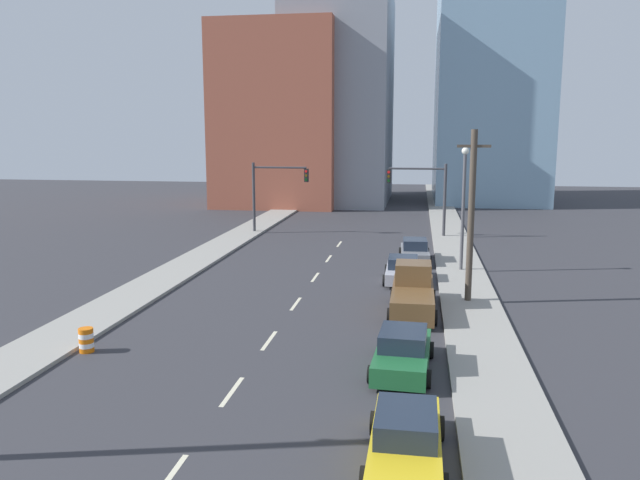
# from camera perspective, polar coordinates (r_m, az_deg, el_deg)

# --- Properties ---
(sidewalk_left) EXTENTS (2.90, 98.37, 0.16)m
(sidewalk_left) POSITION_cam_1_polar(r_m,az_deg,el_deg) (57.34, -5.73, 1.34)
(sidewalk_left) COLOR gray
(sidewalk_left) RESTS_ON ground
(sidewalk_right) EXTENTS (2.90, 98.37, 0.16)m
(sidewalk_right) POSITION_cam_1_polar(r_m,az_deg,el_deg) (55.57, 11.64, 0.92)
(sidewalk_right) COLOR gray
(sidewalk_right) RESTS_ON ground
(lane_stripe_at_8m) EXTENTS (0.16, 2.40, 0.01)m
(lane_stripe_at_8m) POSITION_cam_1_polar(r_m,az_deg,el_deg) (16.74, -13.72, -20.50)
(lane_stripe_at_8m) COLOR beige
(lane_stripe_at_8m) RESTS_ON ground
(lane_stripe_at_13m) EXTENTS (0.16, 2.40, 0.01)m
(lane_stripe_at_13m) POSITION_cam_1_polar(r_m,az_deg,el_deg) (21.24, -8.04, -13.54)
(lane_stripe_at_13m) COLOR beige
(lane_stripe_at_13m) RESTS_ON ground
(lane_stripe_at_18m) EXTENTS (0.16, 2.40, 0.01)m
(lane_stripe_at_18m) POSITION_cam_1_polar(r_m,az_deg,el_deg) (25.91, -4.67, -9.14)
(lane_stripe_at_18m) COLOR beige
(lane_stripe_at_18m) RESTS_ON ground
(lane_stripe_at_24m) EXTENTS (0.16, 2.40, 0.01)m
(lane_stripe_at_24m) POSITION_cam_1_polar(r_m,az_deg,el_deg) (31.19, -2.23, -5.85)
(lane_stripe_at_24m) COLOR beige
(lane_stripe_at_24m) RESTS_ON ground
(lane_stripe_at_30m) EXTENTS (0.16, 2.40, 0.01)m
(lane_stripe_at_30m) POSITION_cam_1_polar(r_m,az_deg,el_deg) (36.83, -0.45, -3.42)
(lane_stripe_at_30m) COLOR beige
(lane_stripe_at_30m) RESTS_ON ground
(lane_stripe_at_35m) EXTENTS (0.16, 2.40, 0.01)m
(lane_stripe_at_35m) POSITION_cam_1_polar(r_m,az_deg,el_deg) (42.25, 0.79, -1.71)
(lane_stripe_at_35m) COLOR beige
(lane_stripe_at_35m) RESTS_ON ground
(lane_stripe_at_41m) EXTENTS (0.16, 2.40, 0.01)m
(lane_stripe_at_41m) POSITION_cam_1_polar(r_m,az_deg,el_deg) (47.87, 1.77, -0.37)
(lane_stripe_at_41m) COLOR beige
(lane_stripe_at_41m) RESTS_ON ground
(building_brick_left) EXTENTS (14.00, 16.00, 20.67)m
(building_brick_left) POSITION_cam_1_polar(r_m,az_deg,el_deg) (76.08, -3.41, 11.15)
(building_brick_left) COLOR #9E513D
(building_brick_left) RESTS_ON ground
(building_office_center) EXTENTS (12.00, 20.00, 25.41)m
(building_office_center) POSITION_cam_1_polar(r_m,az_deg,el_deg) (79.02, 1.97, 12.83)
(building_office_center) COLOR gray
(building_office_center) RESTS_ON ground
(building_glass_right) EXTENTS (13.00, 20.00, 28.07)m
(building_glass_right) POSITION_cam_1_polar(r_m,az_deg,el_deg) (82.95, 15.23, 13.28)
(building_glass_right) COLOR #7A9EB7
(building_glass_right) RESTS_ON ground
(traffic_signal_left) EXTENTS (4.83, 0.35, 5.98)m
(traffic_signal_left) POSITION_cam_1_polar(r_m,az_deg,el_deg) (52.75, -4.59, 4.83)
(traffic_signal_left) COLOR #38383D
(traffic_signal_left) RESTS_ON ground
(traffic_signal_right) EXTENTS (4.83, 0.35, 5.98)m
(traffic_signal_right) POSITION_cam_1_polar(r_m,az_deg,el_deg) (51.31, 9.77, 4.59)
(traffic_signal_right) COLOR #38383D
(traffic_signal_right) RESTS_ON ground
(utility_pole_right_mid) EXTENTS (1.60, 0.32, 8.57)m
(utility_pole_right_mid) POSITION_cam_1_polar(r_m,az_deg,el_deg) (31.30, 13.65, 2.17)
(utility_pole_right_mid) COLOR #473D33
(utility_pole_right_mid) RESTS_ON ground
(traffic_barrel) EXTENTS (0.56, 0.56, 0.95)m
(traffic_barrel) POSITION_cam_1_polar(r_m,az_deg,el_deg) (26.03, -20.59, -8.56)
(traffic_barrel) COLOR orange
(traffic_barrel) RESTS_ON ground
(street_lamp) EXTENTS (0.44, 0.44, 7.57)m
(street_lamp) POSITION_cam_1_polar(r_m,az_deg,el_deg) (38.52, 12.99, 3.60)
(street_lamp) COLOR #4C4C51
(street_lamp) RESTS_ON ground
(sedan_yellow) EXTENTS (2.06, 4.81, 1.47)m
(sedan_yellow) POSITION_cam_1_polar(r_m,az_deg,el_deg) (16.75, 7.85, -17.68)
(sedan_yellow) COLOR gold
(sedan_yellow) RESTS_ON ground
(sedan_green) EXTENTS (2.29, 4.73, 1.48)m
(sedan_green) POSITION_cam_1_polar(r_m,az_deg,el_deg) (22.77, 7.58, -10.10)
(sedan_green) COLOR #1E6033
(sedan_green) RESTS_ON ground
(pickup_truck_brown) EXTENTS (2.21, 5.89, 2.24)m
(pickup_truck_brown) POSITION_cam_1_polar(r_m,az_deg,el_deg) (29.92, 8.48, -4.84)
(pickup_truck_brown) COLOR brown
(pickup_truck_brown) RESTS_ON ground
(sedan_silver) EXTENTS (2.18, 4.47, 1.42)m
(sedan_silver) POSITION_cam_1_polar(r_m,az_deg,el_deg) (36.05, 7.59, -2.73)
(sedan_silver) COLOR #B2B2BC
(sedan_silver) RESTS_ON ground
(sedan_gray) EXTENTS (2.18, 4.64, 1.53)m
(sedan_gray) POSITION_cam_1_polar(r_m,az_deg,el_deg) (41.51, 8.66, -1.05)
(sedan_gray) COLOR slate
(sedan_gray) RESTS_ON ground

